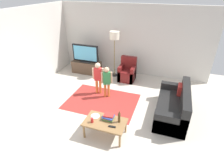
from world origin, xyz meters
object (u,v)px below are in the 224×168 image
(child_center, at_px, (107,79))
(bottle, at_px, (119,118))
(child_near_tv, at_px, (98,75))
(plate, at_px, (95,116))
(soda_can, at_px, (92,120))
(tv, at_px, (85,54))
(tv_stand, at_px, (87,67))
(armchair, at_px, (127,73))
(coffee_table, at_px, (105,123))
(floor_lamp, at_px, (115,38))
(couch, at_px, (175,107))
(tv_remote, at_px, (112,127))
(book_stack, at_px, (108,117))

(child_center, distance_m, bottle, 1.80)
(child_near_tv, height_order, bottle, child_near_tv)
(plate, bearing_deg, soda_can, -84.88)
(tv, distance_m, child_near_tv, 1.73)
(tv_stand, bearing_deg, tv, -90.00)
(armchair, xyz_separation_m, child_near_tv, (-0.66, -1.30, 0.37))
(tv_stand, distance_m, coffee_table, 3.72)
(child_near_tv, xyz_separation_m, coffee_table, (0.93, -1.77, -0.30))
(tv_stand, xyz_separation_m, soda_can, (1.76, -3.23, 0.24))
(floor_lamp, relative_size, bottle, 5.79)
(couch, distance_m, soda_can, 2.37)
(tv, height_order, soda_can, tv)
(tv_remote, bearing_deg, soda_can, 174.31)
(child_near_tv, height_order, book_stack, child_near_tv)
(tv_stand, bearing_deg, tv_remote, -54.97)
(tv, bearing_deg, soda_can, -61.21)
(child_near_tv, bearing_deg, soda_can, -71.02)
(couch, distance_m, plate, 2.25)
(child_center, height_order, book_stack, child_center)
(armchair, height_order, coffee_table, armchair)
(child_center, xyz_separation_m, bottle, (0.90, -1.55, -0.09))
(plate, bearing_deg, tv_stand, 120.09)
(armchair, relative_size, floor_lamp, 0.51)
(tv, xyz_separation_m, child_near_tv, (1.11, -1.31, -0.18))
(floor_lamp, distance_m, tv_remote, 3.72)
(tv_stand, distance_m, tv_remote, 3.95)
(bottle, bearing_deg, child_near_tv, 126.80)
(tv, distance_m, tv_remote, 3.95)
(coffee_table, height_order, bottle, bottle)
(soda_can, bearing_deg, child_center, 99.68)
(bottle, bearing_deg, book_stack, 176.12)
(tv_stand, bearing_deg, plate, -59.91)
(soda_can, bearing_deg, tv_remote, 0.00)
(child_near_tv, xyz_separation_m, plate, (0.63, -1.67, -0.24))
(tv, height_order, coffee_table, tv)
(armchair, bearing_deg, child_near_tv, -116.98)
(floor_lamp, distance_m, bottle, 3.52)
(tv_remote, xyz_separation_m, soda_can, (-0.50, 0.00, 0.05))
(floor_lamp, bearing_deg, bottle, -69.35)
(soda_can, bearing_deg, armchair, 89.83)
(child_near_tv, bearing_deg, tv_remote, -58.69)
(soda_can, bearing_deg, book_stack, 36.46)
(soda_can, bearing_deg, tv_stand, 118.63)
(couch, bearing_deg, child_center, 172.03)
(coffee_table, xyz_separation_m, soda_can, (-0.28, -0.12, 0.11))
(tv_remote, bearing_deg, tv, 119.51)
(tv_stand, bearing_deg, floor_lamp, 7.39)
(tv_stand, bearing_deg, coffee_table, -56.69)
(couch, distance_m, bottle, 1.78)
(child_center, relative_size, soda_can, 8.86)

